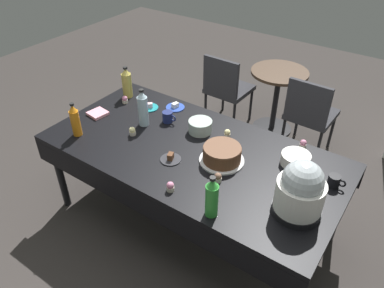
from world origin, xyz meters
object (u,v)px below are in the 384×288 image
soda_bottle_ginger_ale (127,83)px  round_cafe_table (277,90)px  dessert_plate_cobalt (175,107)px  cupcake_cocoa (170,187)px  ceramic_snack_bowl (296,159)px  dessert_plate_charcoal (171,158)px  slow_cooker (300,191)px  coffee_mug_black (334,181)px  cupcake_mint (303,144)px  cupcake_vanilla (218,178)px  soda_bottle_orange_juice (75,120)px  maroon_chair_right (310,112)px  potluck_table (192,156)px  cupcake_rose (125,100)px  soda_bottle_lime_soda (212,198)px  frosted_layer_cake (222,154)px  glass_salad_bowl (200,126)px  coffee_mug_navy (168,117)px  soda_bottle_water (143,109)px  cupcake_lemon (227,134)px  maroon_chair_left (226,86)px  dessert_plate_teal (150,107)px  cupcake_berry (132,131)px

soda_bottle_ginger_ale → round_cafe_table: (0.89, 1.34, -0.38)m
dessert_plate_cobalt → cupcake_cocoa: size_ratio=2.39×
ceramic_snack_bowl → dessert_plate_charcoal: ceramic_snack_bowl is taller
slow_cooker → round_cafe_table: 2.09m
coffee_mug_black → round_cafe_table: coffee_mug_black is taller
cupcake_mint → cupcake_vanilla: size_ratio=1.00×
soda_bottle_orange_juice → coffee_mug_black: bearing=16.7°
cupcake_mint → maroon_chair_right: size_ratio=0.08×
potluck_table → round_cafe_table: (-0.05, 1.68, -0.19)m
round_cafe_table → slow_cooker: bearing=-63.5°
slow_cooker → cupcake_mint: 0.69m
cupcake_rose → soda_bottle_ginger_ale: bearing=119.9°
soda_bottle_lime_soda → frosted_layer_cake: bearing=114.2°
glass_salad_bowl → coffee_mug_navy: bearing=-174.3°
soda_bottle_ginger_ale → soda_bottle_water: bearing=-32.9°
dessert_plate_charcoal → soda_bottle_lime_soda: bearing=-28.0°
slow_cooker → cupcake_lemon: 0.87m
potluck_table → dessert_plate_charcoal: 0.21m
cupcake_mint → soda_bottle_orange_juice: (-1.49, -0.83, 0.10)m
cupcake_vanilla → maroon_chair_left: size_ratio=0.08×
soda_bottle_orange_juice → coffee_mug_navy: size_ratio=2.21×
frosted_layer_cake → cupcake_mint: size_ratio=4.70×
soda_bottle_ginger_ale → coffee_mug_black: size_ratio=2.44×
dessert_plate_charcoal → soda_bottle_water: bearing=151.8°
glass_salad_bowl → cupcake_mint: glass_salad_bowl is taller
potluck_table → dessert_plate_teal: dessert_plate_teal is taller
coffee_mug_black → soda_bottle_ginger_ale: bearing=175.9°
coffee_mug_navy → dessert_plate_teal: bearing=163.0°
glass_salad_bowl → cupcake_vanilla: 0.59m
glass_salad_bowl → dessert_plate_charcoal: glass_salad_bowl is taller
soda_bottle_water → coffee_mug_black: soda_bottle_water is taller
frosted_layer_cake → soda_bottle_lime_soda: (0.21, -0.47, 0.07)m
ceramic_snack_bowl → slow_cooker: bearing=-67.1°
potluck_table → dessert_plate_charcoal: (-0.05, -0.19, 0.07)m
dessert_plate_cobalt → soda_bottle_orange_juice: soda_bottle_orange_juice is taller
dessert_plate_charcoal → round_cafe_table: (0.00, 1.86, -0.26)m
soda_bottle_orange_juice → cupcake_rose: bearing=94.0°
soda_bottle_water → coffee_mug_black: (1.48, 0.14, -0.10)m
maroon_chair_left → cupcake_berry: bearing=-87.6°
ceramic_snack_bowl → coffee_mug_navy: 1.06m
slow_cooker → cupcake_berry: slow_cooker is taller
frosted_layer_cake → dessert_plate_charcoal: size_ratio=2.13×
soda_bottle_ginger_ale → dessert_plate_cobalt: bearing=9.2°
cupcake_cocoa → soda_bottle_orange_juice: size_ratio=0.24×
glass_salad_bowl → round_cafe_table: bearing=88.7°
glass_salad_bowl → coffee_mug_black: glass_salad_bowl is taller
ceramic_snack_bowl → soda_bottle_ginger_ale: soda_bottle_ginger_ale is taller
dessert_plate_charcoal → soda_bottle_ginger_ale: soda_bottle_ginger_ale is taller
ceramic_snack_bowl → cupcake_vanilla: (-0.34, -0.46, -0.01)m
cupcake_rose → frosted_layer_cake: bearing=-11.1°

